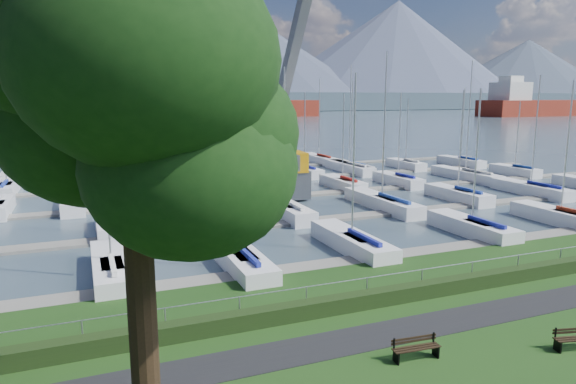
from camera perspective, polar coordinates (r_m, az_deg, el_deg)
path at (r=22.41m, az=15.00°, el=-14.17°), size 160.00×2.00×0.04m
water at (r=279.54m, az=-19.62°, el=7.98°), size 800.00×540.00×0.20m
hedge at (r=24.22m, az=11.29°, el=-11.22°), size 80.00×0.70×0.70m
fence at (r=24.23m, az=10.84°, el=-9.04°), size 80.00×0.04×0.04m
foothill at (r=349.33m, az=-20.24°, el=9.39°), size 900.00×80.00×12.00m
mountains at (r=425.83m, az=-19.95°, el=14.99°), size 1190.00×360.00×115.00m
docks at (r=47.76m, az=-6.31°, el=-0.94°), size 90.00×41.60×0.25m
bench_left at (r=19.66m, az=14.01°, el=-16.47°), size 1.83×0.58×0.85m
tree at (r=12.16m, az=-18.86°, el=11.33°), size 7.50×8.46×13.70m
crane at (r=49.00m, az=0.12°, el=5.97°), size 5.15×13.30×22.35m
cargo_ship_mid at (r=244.34m, az=-8.34°, el=9.12°), size 93.93×19.51×21.50m
cargo_ship_east at (r=292.95m, az=26.88°, el=8.35°), size 84.94×18.26×21.50m
sailboat_fleet at (r=49.45m, az=-8.97°, el=5.98°), size 75.63×49.78×13.77m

